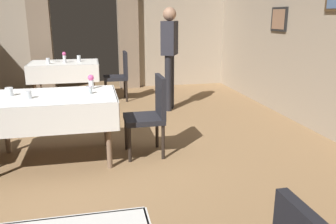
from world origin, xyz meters
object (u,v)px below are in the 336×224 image
dining_table_far (64,68)px  dining_table_mid (52,105)px  flower_vase_mid (91,81)px  glass_far_c (79,58)px  chair_far_right (119,74)px  glass_far_d (48,61)px  flower_vase_far (64,57)px  person_waiter_by_doorway (170,50)px  glass_mid_c (28,95)px  glass_mid_d (9,92)px  glass_mid_b (89,90)px  plate_far_b (54,61)px  chair_mid_right (151,112)px

dining_table_far → dining_table_mid: bearing=-88.9°
flower_vase_mid → glass_far_c: bearing=94.7°
chair_far_right → glass_far_d: chair_far_right is taller
flower_vase_far → person_waiter_by_doorway: bearing=-27.1°
person_waiter_by_doorway → glass_mid_c: bearing=-134.7°
flower_vase_far → glass_far_c: 0.28m
flower_vase_mid → glass_far_d: size_ratio=1.55×
dining_table_far → flower_vase_far: flower_vase_far is taller
dining_table_mid → chair_far_right: size_ratio=1.50×
flower_vase_mid → glass_far_d: flower_vase_mid is taller
glass_far_c → glass_far_d: (-0.53, -0.21, -0.00)m
glass_mid_c → person_waiter_by_doorway: size_ratio=0.05×
glass_mid_d → glass_far_c: size_ratio=0.78×
glass_mid_b → glass_mid_c: bearing=-170.5°
glass_mid_c → glass_mid_b: bearing=9.5°
glass_mid_d → glass_far_d: size_ratio=0.84×
dining_table_mid → glass_far_d: 2.70m
flower_vase_mid → glass_far_d: bearing=107.3°
glass_mid_c → glass_far_c: bearing=81.7°
plate_far_b → person_waiter_by_doorway: person_waiter_by_doorway is taller
glass_mid_b → person_waiter_by_doorway: (1.33, 1.87, 0.23)m
glass_mid_c → glass_far_d: size_ratio=0.78×
chair_far_right → glass_far_d: size_ratio=8.61×
chair_mid_right → chair_far_right: 2.82m
glass_mid_d → plate_far_b: glass_mid_d is taller
glass_mid_d → flower_vase_far: 2.74m
glass_mid_d → person_waiter_by_doorway: person_waiter_by_doorway is taller
chair_far_right → glass_mid_b: chair_far_right is taller
dining_table_far → glass_mid_d: (-0.38, -2.78, 0.15)m
chair_mid_right → flower_vase_far: bearing=111.6°
chair_far_right → flower_vase_far: bearing=179.2°
plate_far_b → glass_mid_b: bearing=-77.8°
glass_mid_d → glass_far_d: glass_far_d is taller
chair_far_right → glass_far_d: bearing=-175.8°
glass_mid_b → glass_mid_c: (-0.62, -0.10, 0.00)m
dining_table_far → glass_mid_d: glass_mid_d is taller
glass_mid_c → flower_vase_mid: bearing=30.1°
chair_far_right → glass_far_c: 0.80m
glass_mid_b → person_waiter_by_doorway: 2.31m
dining_table_far → glass_mid_b: bearing=-80.9°
flower_vase_mid → glass_far_c: size_ratio=1.43×
chair_far_right → glass_far_c: chair_far_right is taller
flower_vase_mid → glass_mid_c: flower_vase_mid is taller
dining_table_mid → person_waiter_by_doorway: (1.74, 1.88, 0.37)m
dining_table_mid → dining_table_far: bearing=91.1°
glass_mid_b → flower_vase_far: bearing=99.0°
dining_table_far → chair_far_right: bearing=-4.8°
dining_table_mid → dining_table_far: (-0.06, 2.86, -0.01)m
dining_table_mid → plate_far_b: 2.98m
chair_far_right → flower_vase_far: (-0.99, 0.01, 0.34)m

